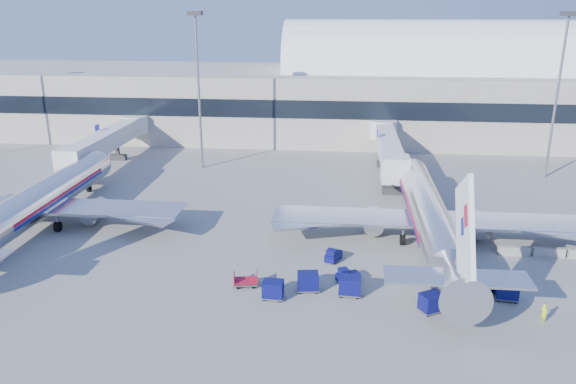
# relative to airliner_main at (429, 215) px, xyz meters

# --- Properties ---
(ground) EXTENTS (260.00, 260.00, 0.00)m
(ground) POSITION_rel_airliner_main_xyz_m (-10.00, -4.51, -2.93)
(ground) COLOR gray
(ground) RESTS_ON ground
(terminal) EXTENTS (170.00, 28.15, 21.00)m
(terminal) POSITION_rel_airliner_main_xyz_m (-23.60, 51.46, 4.60)
(terminal) COLOR #B2AA9E
(terminal) RESTS_ON ground
(airliner_main) EXTENTS (32.00, 37.26, 12.07)m
(airliner_main) POSITION_rel_airliner_main_xyz_m (0.00, 0.00, 0.00)
(airliner_main) COLOR silver
(airliner_main) RESTS_ON ground
(airliner_mid) EXTENTS (32.00, 37.26, 12.07)m
(airliner_mid) POSITION_rel_airliner_main_xyz_m (-42.00, 0.00, 0.00)
(airliner_mid) COLOR silver
(airliner_mid) RESTS_ON ground
(jetbridge_near) EXTENTS (4.40, 27.50, 6.25)m
(jetbridge_near) POSITION_rel_airliner_main_xyz_m (-2.40, 26.30, 1.00)
(jetbridge_near) COLOR silver
(jetbridge_near) RESTS_ON ground
(jetbridge_mid) EXTENTS (4.40, 27.50, 6.25)m
(jetbridge_mid) POSITION_rel_airliner_main_xyz_m (-44.40, 26.30, 1.00)
(jetbridge_mid) COLOR silver
(jetbridge_mid) RESTS_ON ground
(mast_west) EXTENTS (2.00, 1.20, 22.60)m
(mast_west) POSITION_rel_airliner_main_xyz_m (-30.00, 25.49, 11.87)
(mast_west) COLOR slate
(mast_west) RESTS_ON ground
(mast_east) EXTENTS (2.00, 1.20, 22.60)m
(mast_east) POSITION_rel_airliner_main_xyz_m (20.00, 25.49, 11.87)
(mast_east) COLOR slate
(mast_east) RESTS_ON ground
(barrier_near) EXTENTS (3.00, 0.55, 0.90)m
(barrier_near) POSITION_rel_airliner_main_xyz_m (8.00, -2.51, -2.48)
(barrier_near) COLOR #9E9E96
(barrier_near) RESTS_ON ground
(barrier_mid) EXTENTS (3.00, 0.55, 0.90)m
(barrier_mid) POSITION_rel_airliner_main_xyz_m (11.30, -2.51, -2.48)
(barrier_mid) COLOR #9E9E96
(barrier_mid) RESTS_ON ground
(tug_lead) EXTENTS (2.28, 1.82, 1.33)m
(tug_lead) POSITION_rel_airliner_main_xyz_m (-8.24, -9.73, -2.32)
(tug_lead) COLOR #0A0B4C
(tug_lead) RESTS_ON ground
(tug_right) EXTENTS (2.30, 2.41, 1.45)m
(tug_right) POSITION_rel_airliner_main_xyz_m (3.50, -9.78, -2.27)
(tug_right) COLOR #0A0B4C
(tug_right) RESTS_ON ground
(tug_left) EXTENTS (1.74, 2.25, 1.32)m
(tug_left) POSITION_rel_airliner_main_xyz_m (-9.59, -5.58, -2.33)
(tug_left) COLOR #0A0B4C
(tug_left) RESTS_ON ground
(cart_train_a) EXTENTS (1.97, 1.55, 1.66)m
(cart_train_a) POSITION_rel_airliner_main_xyz_m (-8.03, -12.13, -2.04)
(cart_train_a) COLOR #0A0B4C
(cart_train_a) RESTS_ON ground
(cart_train_b) EXTENTS (2.04, 1.66, 1.64)m
(cart_train_b) POSITION_rel_airliner_main_xyz_m (-11.58, -11.69, -2.05)
(cart_train_b) COLOR #0A0B4C
(cart_train_b) RESTS_ON ground
(cart_train_c) EXTENTS (1.85, 1.45, 1.57)m
(cart_train_c) POSITION_rel_airliner_main_xyz_m (-14.39, -13.33, -2.09)
(cart_train_c) COLOR #0A0B4C
(cart_train_c) RESTS_ON ground
(cart_solo_near) EXTENTS (2.24, 2.08, 1.59)m
(cart_solo_near) POSITION_rel_airliner_main_xyz_m (-1.61, -14.24, -2.08)
(cart_solo_near) COLOR #0A0B4C
(cart_solo_near) RESTS_ON ground
(cart_solo_far) EXTENTS (2.05, 1.68, 1.64)m
(cart_solo_far) POSITION_rel_airliner_main_xyz_m (4.94, -11.56, -2.05)
(cart_solo_far) COLOR #0A0B4C
(cart_solo_far) RESTS_ON ground
(cart_open_red) EXTENTS (2.28, 1.78, 0.56)m
(cart_open_red) POSITION_rel_airliner_main_xyz_m (-17.01, -11.35, -2.53)
(cart_open_red) COLOR slate
(cart_open_red) RESTS_ON ground
(ramp_worker) EXTENTS (0.60, 0.67, 1.54)m
(ramp_worker) POSITION_rel_airliner_main_xyz_m (6.81, -14.91, -2.16)
(ramp_worker) COLOR #A7D516
(ramp_worker) RESTS_ON ground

